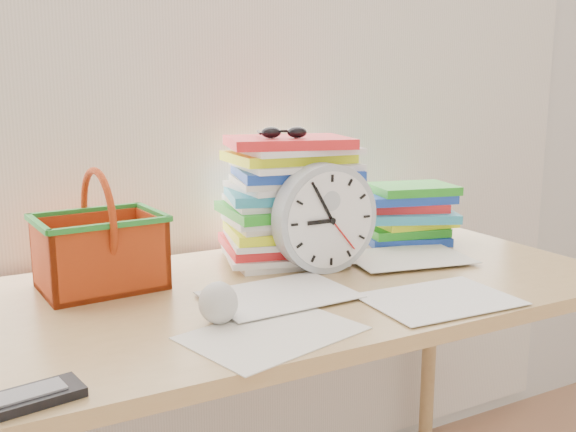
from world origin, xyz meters
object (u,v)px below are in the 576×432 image
book_stack (408,213)px  desk (294,316)px  clock (325,218)px  basket (99,230)px  paper_stack (289,199)px  calculator (30,398)px

book_stack → desk: bearing=-157.8°
clock → basket: 0.49m
desk → clock: bearing=24.5°
desk → basket: basket is taller
desk → clock: (0.10, 0.05, 0.20)m
book_stack → clock: bearing=-158.5°
desk → paper_stack: bearing=64.6°
desk → calculator: (-0.56, -0.30, 0.08)m
desk → clock: size_ratio=5.68×
calculator → clock: bearing=17.7°
clock → calculator: bearing=-152.8°
desk → paper_stack: 0.30m
paper_stack → desk: bearing=-115.4°
calculator → basket: bearing=57.4°
desk → book_stack: 0.51m
desk → basket: 0.45m
basket → paper_stack: bearing=-2.5°
paper_stack → book_stack: (0.37, 0.00, -0.07)m
desk → calculator: 0.64m
desk → book_stack: (0.45, 0.18, 0.15)m
desk → basket: size_ratio=5.67×
book_stack → basket: basket is taller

